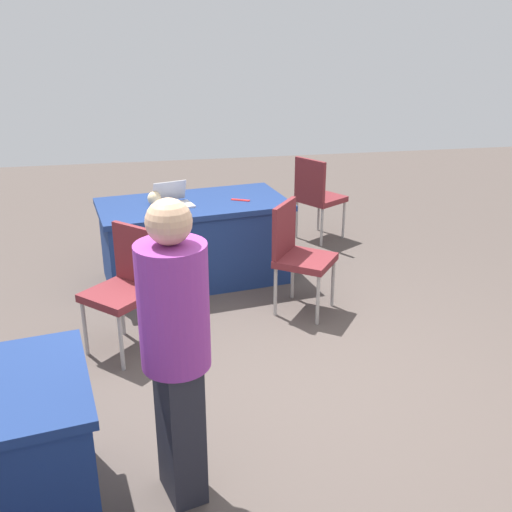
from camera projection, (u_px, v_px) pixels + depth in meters
name	position (u px, v px, depth m)	size (l,w,h in m)	color
ground_plane	(285.00, 383.00, 4.20)	(14.40, 14.40, 0.00)	#4C423D
table_foreground	(195.00, 241.00, 5.75)	(1.85, 1.15, 0.77)	navy
chair_aisle	(125.00, 282.00, 4.47)	(0.62, 0.62, 0.95)	#9E9993
chair_by_pillar	(298.00, 251.00, 5.08)	(0.61, 0.61, 0.95)	#9E9993
chair_back_row	(317.00, 194.00, 6.72)	(0.61, 0.61, 0.95)	#9E9993
person_presenter	(176.00, 343.00, 2.91)	(0.42, 0.42, 1.64)	#26262D
laptop_silver	(173.00, 201.00, 5.50)	(0.38, 0.37, 0.21)	silver
yarn_ball	(154.00, 198.00, 5.50)	(0.13, 0.13, 0.13)	beige
scissors_red	(240.00, 200.00, 5.65)	(0.18, 0.04, 0.01)	red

